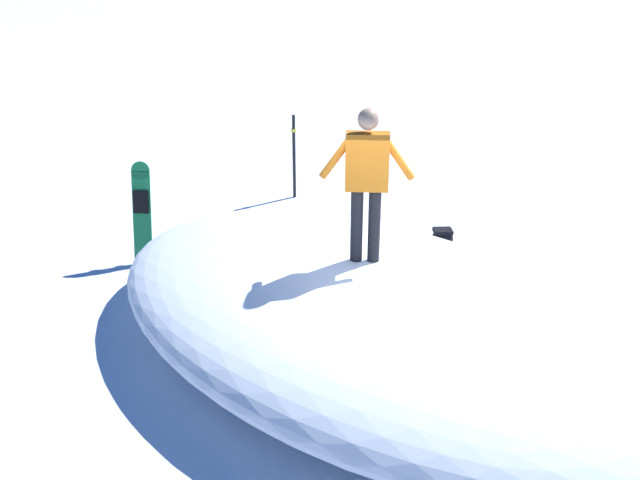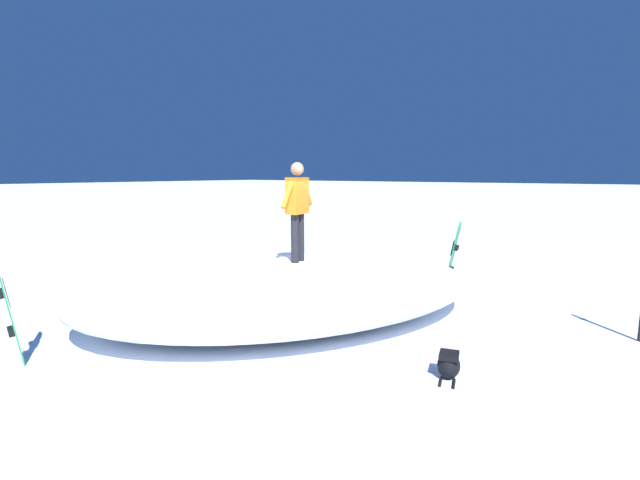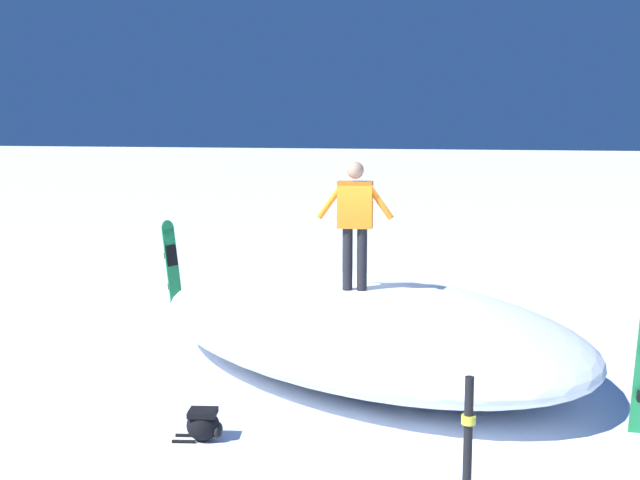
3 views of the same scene
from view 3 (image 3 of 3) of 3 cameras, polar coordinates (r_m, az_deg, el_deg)
ground at (r=11.35m, az=0.35°, el=-8.43°), size 240.00×240.00×0.00m
snow_mound at (r=11.03m, az=2.71°, el=-6.11°), size 8.64×7.80×1.05m
snowboarder_standing at (r=10.50m, az=2.61°, el=1.79°), size 1.06×0.30×1.77m
snowboard_primary_upright at (r=13.94m, az=-10.92°, el=-1.84°), size 0.31×0.34×1.66m
backpack_near at (r=8.40m, az=-8.60°, el=-13.37°), size 0.56×0.38×0.34m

